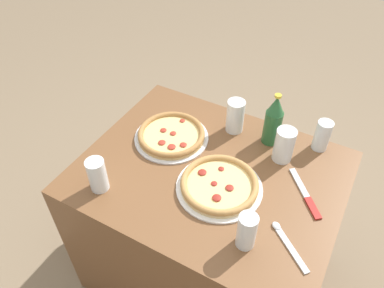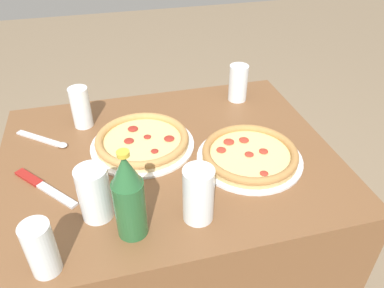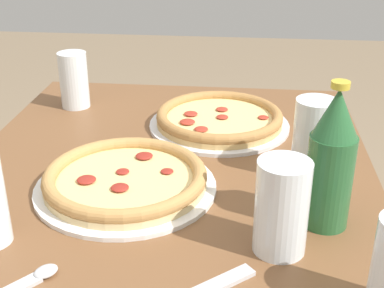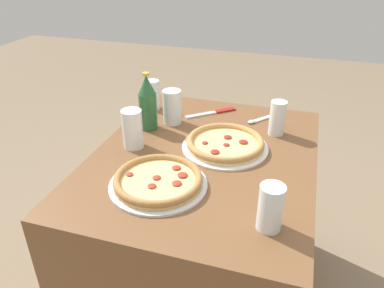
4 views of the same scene
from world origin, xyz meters
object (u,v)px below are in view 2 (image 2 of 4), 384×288
Objects in this scene: spoon at (47,141)px; pizza_veggie at (142,141)px; glass_lemonade at (81,109)px; beer_bottle at (129,197)px; glass_iced_tea at (95,196)px; knife at (43,186)px; glass_water at (198,196)px; glass_red_wine at (42,250)px; glass_mango_juice at (238,85)px; pizza_margherita at (250,155)px.

pizza_veggie is at bearing 161.25° from spoon.
beer_bottle reaches higher than glass_lemonade.
glass_lemonade is at bearing -43.98° from pizza_veggie.
glass_iced_tea is 1.04× the size of glass_lemonade.
beer_bottle is at bearing 135.42° from knife.
spoon reaches higher than knife.
pizza_veggie reaches higher than spoon.
glass_water is 1.11× the size of glass_red_wine.
glass_lemonade is (0.17, -0.17, 0.04)m from pizza_veggie.
glass_water reaches higher than glass_red_wine.
pizza_veggie is at bearing -74.85° from glass_water.
pizza_veggie is 1.36× the size of beer_bottle.
glass_mango_juice is at bearing -137.11° from glass_red_wine.
beer_bottle is at bearing 2.31° from glass_water.
glass_lemonade is (-0.09, -0.56, 0.00)m from glass_red_wine.
glass_iced_tea is (0.44, 0.11, 0.04)m from pizza_margherita.
glass_lemonade reaches higher than knife.
glass_mango_juice reaches higher than knife.
knife is at bearing -28.81° from glass_water.
glass_mango_juice is 0.56m from glass_lemonade.
glass_mango_juice is at bearing -170.78° from spoon.
glass_red_wine is at bearing 95.74° from knife.
beer_bottle is at bearing 135.80° from glass_iced_tea.
glass_water is at bearing 61.01° from glass_mango_juice.
pizza_margherita is 0.28m from glass_water.
knife is at bearing -84.26° from glass_red_wine.
glass_lemonade is (0.46, -0.31, 0.04)m from pizza_margherita.
pizza_margherita is 0.37m from glass_mango_juice.
pizza_margherita is 1.32× the size of beer_bottle.
glass_water is 0.75× the size of knife.
glass_lemonade is at bearing -86.65° from glass_iced_tea.
glass_water reaches higher than spoon.
glass_water reaches higher than glass_iced_tea.
glass_red_wine is at bearing 42.89° from glass_mango_juice.
pizza_veggie is 0.30m from spoon.
glass_iced_tea is 1.08× the size of glass_red_wine.
glass_water reaches higher than glass_mango_juice.
glass_mango_juice is at bearing -130.13° from beer_bottle.
spoon is (0.58, -0.24, -0.01)m from pizza_margherita.
glass_lemonade reaches higher than pizza_veggie.
knife is at bearing 67.99° from glass_lemonade.
pizza_veggie is 2.32× the size of glass_lemonade.
glass_mango_juice is 0.75m from knife.
glass_mango_juice is (-0.30, -0.53, -0.01)m from glass_water.
glass_water is 0.56m from glass_lemonade.
beer_bottle reaches higher than pizza_veggie.
glass_red_wine is 0.88m from glass_mango_juice.
pizza_margherita is 1.58× the size of knife.
glass_lemonade is 0.31m from knife.
beer_bottle is (0.45, 0.54, 0.05)m from glass_mango_juice.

